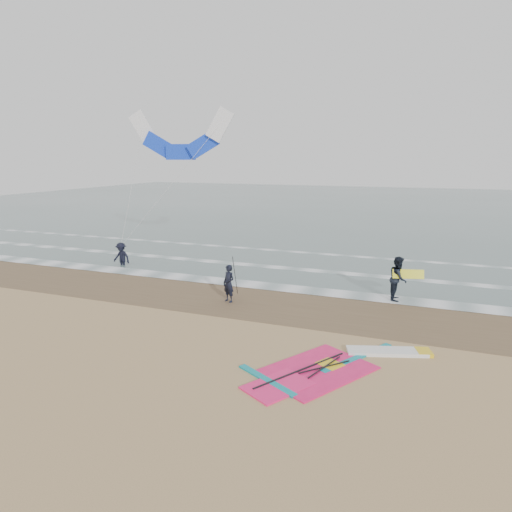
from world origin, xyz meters
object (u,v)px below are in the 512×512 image
at_px(person_walking, 398,278).
at_px(surf_kite, 180,139).
at_px(windsurf_rig, 338,365).
at_px(person_standing, 229,284).
at_px(person_wading, 121,251).

relative_size(person_walking, surf_kite, 0.25).
distance_m(windsurf_rig, person_standing, 7.20).
distance_m(person_walking, person_wading, 15.24).
relative_size(person_standing, person_wading, 0.96).
xyz_separation_m(person_standing, person_walking, (6.70, 2.88, 0.15)).
height_order(windsurf_rig, person_standing, person_standing).
relative_size(person_wading, surf_kite, 0.22).
relative_size(person_standing, person_walking, 0.84).
distance_m(person_walking, surf_kite, 15.01).
height_order(windsurf_rig, person_wading, person_wading).
xyz_separation_m(windsurf_rig, surf_kite, (-11.88, 11.63, 7.09)).
distance_m(person_standing, person_wading, 9.36).
relative_size(windsurf_rig, surf_kite, 0.69).
height_order(windsurf_rig, person_walking, person_walking).
bearing_deg(person_standing, windsurf_rig, -14.13).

